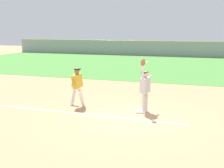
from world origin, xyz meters
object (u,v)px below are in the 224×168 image
parked_car_green (140,49)px  parked_car_red (185,50)px  fielder (145,86)px  runner (77,84)px  baseball (147,62)px  first_base (141,112)px

parked_car_green → parked_car_red: size_ratio=1.01×
fielder → parked_car_green: size_ratio=0.51×
parked_car_red → fielder: bearing=-88.6°
runner → baseball: 3.26m
runner → fielder: bearing=11.9°
fielder → baseball: (0.01, 0.29, 0.96)m
first_base → runner: 3.10m
first_base → runner: (-2.95, 0.13, 0.96)m
runner → baseball: (3.06, 0.25, 1.08)m
runner → parked_car_red: (2.92, 27.50, -0.32)m
fielder → parked_car_green: fielder is taller
runner → baseball: bearing=17.3°
parked_car_green → runner: bearing=-81.9°
runner → baseball: size_ratio=23.24×
baseball → parked_car_red: size_ratio=0.02×
baseball → parked_car_green: baseball is taller
baseball → parked_car_green: (-6.02, 26.86, -1.40)m
fielder → runner: size_ratio=1.33×
fielder → parked_car_green: bearing=-59.2°
baseball → parked_car_red: bearing=90.3°
first_base → baseball: size_ratio=5.14×
parked_car_green → parked_car_red: bearing=5.7°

